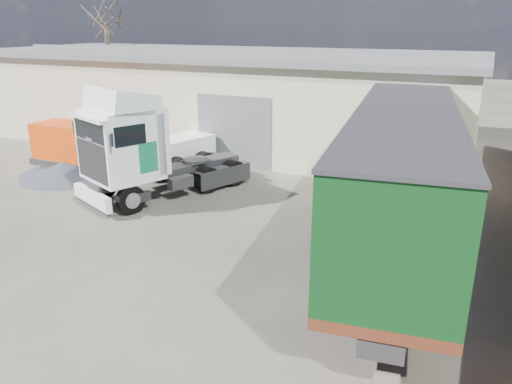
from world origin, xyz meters
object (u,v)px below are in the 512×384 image
at_px(bare_tree, 104,9).
at_px(tractor_unit, 142,152).
at_px(box_trailer, 402,168).
at_px(panel_van, 172,155).
at_px(orange_skip, 67,146).

height_order(bare_tree, tractor_unit, bare_tree).
relative_size(bare_tree, box_trailer, 0.69).
distance_m(tractor_unit, panel_van, 4.05).
xyz_separation_m(box_trailer, orange_skip, (-17.30, 3.67, -1.86)).
bearing_deg(orange_skip, panel_van, 8.49).
xyz_separation_m(bare_tree, orange_skip, (7.83, -12.95, -7.00)).
distance_m(bare_tree, tractor_unit, 22.45).
bearing_deg(panel_van, tractor_unit, -56.70).
xyz_separation_m(bare_tree, box_trailer, (25.12, -16.61, -5.15)).
bearing_deg(tractor_unit, orange_skip, -179.56).
distance_m(panel_van, orange_skip, 5.91).
relative_size(bare_tree, orange_skip, 2.84).
height_order(bare_tree, orange_skip, bare_tree).
distance_m(bare_tree, panel_van, 19.58).
distance_m(box_trailer, orange_skip, 17.78).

